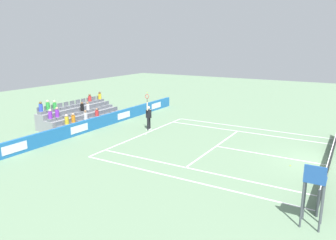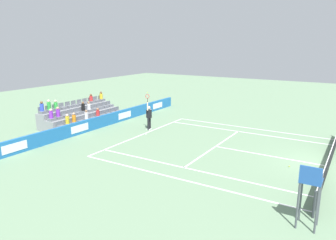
% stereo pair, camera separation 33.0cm
% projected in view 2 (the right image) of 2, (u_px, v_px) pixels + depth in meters
% --- Properties ---
extents(ground_plane, '(80.00, 80.00, 0.00)m').
position_uv_depth(ground_plane, '(329.00, 166.00, 16.69)').
color(ground_plane, gray).
extents(line_baseline, '(10.97, 0.10, 0.01)m').
position_uv_depth(line_baseline, '(144.00, 134.00, 22.73)').
color(line_baseline, white).
rests_on(line_baseline, ground).
extents(line_service, '(8.23, 0.10, 0.01)m').
position_uv_depth(line_service, '(216.00, 146.00, 19.94)').
color(line_service, white).
rests_on(line_service, ground).
extents(line_centre_service, '(0.10, 6.40, 0.01)m').
position_uv_depth(line_centre_service, '(267.00, 155.00, 18.31)').
color(line_centre_service, white).
rests_on(line_centre_service, ground).
extents(line_singles_sideline_left, '(0.10, 11.89, 0.01)m').
position_uv_depth(line_singles_sideline_left, '(192.00, 169.00, 16.30)').
color(line_singles_sideline_left, white).
rests_on(line_singles_sideline_left, ground).
extents(line_singles_sideline_right, '(0.10, 11.89, 0.01)m').
position_uv_depth(line_singles_sideline_right, '(244.00, 132.00, 23.12)').
color(line_singles_sideline_right, white).
rests_on(line_singles_sideline_right, ground).
extents(line_doubles_sideline_left, '(0.10, 11.89, 0.01)m').
position_uv_depth(line_doubles_sideline_left, '(179.00, 179.00, 15.16)').
color(line_doubles_sideline_left, white).
rests_on(line_doubles_sideline_left, ground).
extents(line_doubles_sideline_right, '(0.10, 11.89, 0.01)m').
position_uv_depth(line_doubles_sideline_right, '(250.00, 128.00, 24.26)').
color(line_doubles_sideline_right, white).
rests_on(line_doubles_sideline_right, ground).
extents(line_centre_mark, '(0.10, 0.20, 0.01)m').
position_uv_depth(line_centre_mark, '(145.00, 134.00, 22.68)').
color(line_centre_mark, white).
rests_on(line_centre_mark, ground).
extents(sponsor_barrier, '(19.93, 0.22, 0.90)m').
position_uv_depth(sponsor_barrier, '(103.00, 121.00, 24.59)').
color(sponsor_barrier, '#1E66AD').
rests_on(sponsor_barrier, ground).
extents(tennis_net, '(11.97, 0.10, 1.07)m').
position_uv_depth(tennis_net, '(330.00, 158.00, 16.58)').
color(tennis_net, '#33383D').
rests_on(tennis_net, ground).
extents(tennis_player, '(0.53, 0.39, 2.85)m').
position_uv_depth(tennis_player, '(149.00, 117.00, 23.62)').
color(tennis_player, black).
rests_on(tennis_player, ground).
extents(umpire_chair, '(0.70, 0.70, 2.34)m').
position_uv_depth(umpire_chair, '(310.00, 187.00, 10.79)').
color(umpire_chair, '#474C54').
rests_on(umpire_chair, ground).
extents(stadium_stand, '(6.82, 2.85, 2.21)m').
position_uv_depth(stadium_stand, '(81.00, 116.00, 25.71)').
color(stadium_stand, gray).
rests_on(stadium_stand, ground).
extents(loose_tennis_ball, '(0.07, 0.07, 0.07)m').
position_uv_depth(loose_tennis_ball, '(289.00, 166.00, 16.62)').
color(loose_tennis_ball, '#D1E533').
rests_on(loose_tennis_ball, ground).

